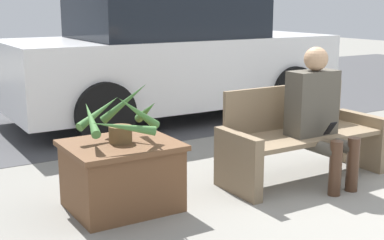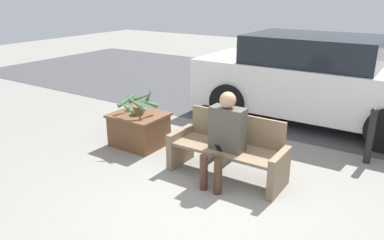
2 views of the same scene
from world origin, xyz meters
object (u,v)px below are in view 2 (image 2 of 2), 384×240
(person_seated, at_px, (225,135))
(bollard_post, at_px, (371,135))
(bench, at_px, (228,149))
(potted_plant, at_px, (138,103))
(planter_box, at_px, (139,128))
(parked_car, at_px, (316,80))

(person_seated, xyz_separation_m, bollard_post, (1.49, 1.62, -0.22))
(bench, distance_m, person_seated, 0.33)
(person_seated, relative_size, bollard_post, 1.43)
(potted_plant, xyz_separation_m, bollard_post, (3.22, 1.30, -0.28))
(planter_box, bearing_deg, parked_car, 54.17)
(planter_box, distance_m, bollard_post, 3.47)
(person_seated, bearing_deg, bench, 99.59)
(potted_plant, height_order, bollard_post, potted_plant)
(parked_car, bearing_deg, bollard_post, -49.66)
(planter_box, xyz_separation_m, parked_car, (1.99, 2.75, 0.52))
(person_seated, bearing_deg, planter_box, 169.38)
(planter_box, xyz_separation_m, bollard_post, (3.22, 1.30, 0.15))
(parked_car, bearing_deg, person_seated, -94.84)
(person_seated, xyz_separation_m, planter_box, (-1.73, 0.32, -0.37))
(bench, distance_m, parked_car, 2.95)
(parked_car, bearing_deg, planter_box, -125.83)
(parked_car, distance_m, bollard_post, 1.94)
(bench, height_order, potted_plant, potted_plant)
(person_seated, distance_m, potted_plant, 1.76)
(bollard_post, bearing_deg, parked_car, 130.34)
(bench, height_order, parked_car, parked_car)
(bench, height_order, bollard_post, bollard_post)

